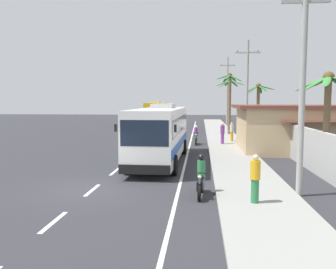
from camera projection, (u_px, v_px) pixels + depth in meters
name	position (u px, v px, depth m)	size (l,w,h in m)	color
ground_plane	(92.00, 190.00, 15.11)	(160.00, 160.00, 0.00)	#303035
sidewalk_kerb	(233.00, 155.00, 24.39)	(3.20, 90.00, 0.14)	#999993
lane_markings	(173.00, 147.00, 29.40)	(3.80, 71.00, 0.01)	white
boundary_wall	(278.00, 135.00, 27.91)	(0.24, 60.00, 2.25)	#B2B2AD
coach_bus_foreground	(161.00, 132.00, 22.05)	(3.06, 11.41, 3.59)	white
coach_bus_far_lane	(156.00, 113.00, 52.29)	(3.30, 11.47, 3.76)	gold
motorcycle_beside_bus	(196.00, 137.00, 30.81)	(0.56, 1.96, 1.67)	black
motorcycle_trailing	(201.00, 179.00, 14.14)	(0.56, 1.96, 1.67)	black
pedestrian_near_kerb	(232.00, 131.00, 32.12)	(0.36, 0.36, 1.69)	gold
pedestrian_midwalk	(255.00, 178.00, 12.69)	(0.36, 0.36, 1.75)	#2D7A47
pedestrian_far_walk	(222.00, 133.00, 30.06)	(0.36, 0.36, 1.76)	#75388E
utility_pole_nearest	(303.00, 78.00, 13.72)	(1.83, 0.24, 9.04)	#9E9E99
utility_pole_mid	(247.00, 89.00, 33.19)	(2.30, 0.24, 9.36)	#9E9E99
utility_pole_far	(227.00, 90.00, 52.70)	(2.25, 0.24, 10.12)	#9E9E99
palm_nearest	(258.00, 100.00, 37.38)	(3.07, 3.03, 5.61)	brown
palm_second	(230.00, 94.00, 47.55)	(3.89, 3.80, 6.71)	brown
palm_third	(328.00, 102.00, 17.51)	(3.18, 3.22, 5.22)	brown
palm_fourth	(230.00, 90.00, 38.44)	(2.78, 2.62, 6.76)	brown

